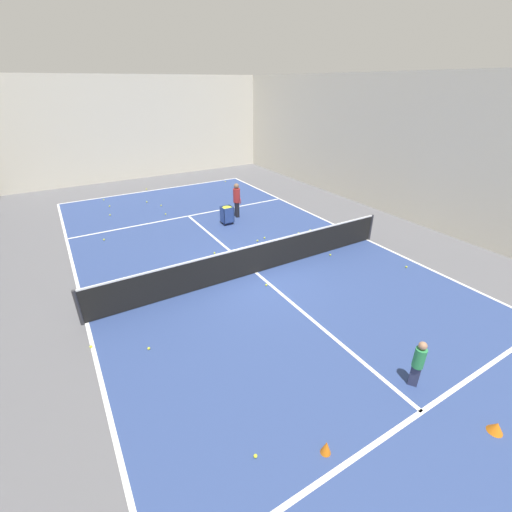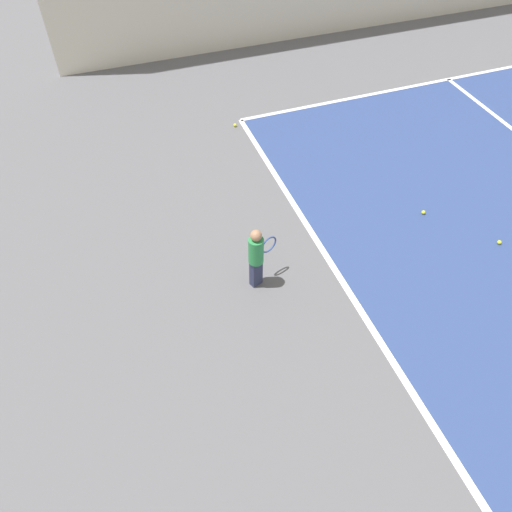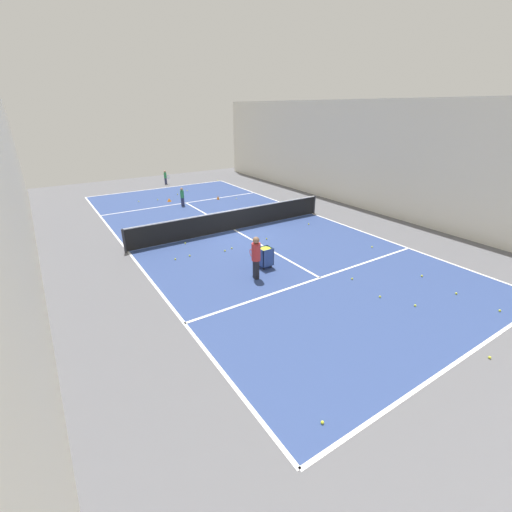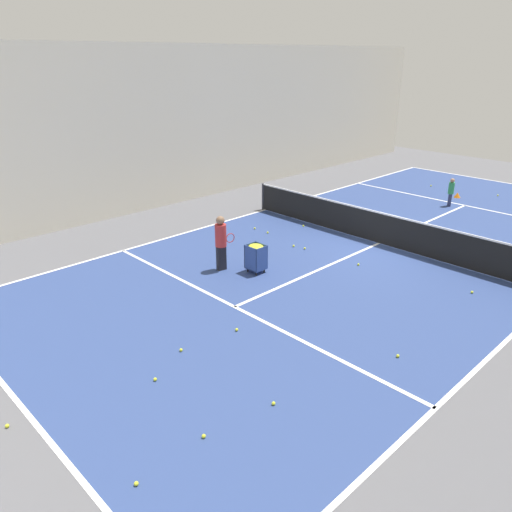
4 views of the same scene
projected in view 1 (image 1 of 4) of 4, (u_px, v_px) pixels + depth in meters
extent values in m
plane|color=#5B5B60|center=(256.00, 273.00, 11.60)|extent=(33.80, 33.80, 0.00)
cube|color=navy|center=(256.00, 273.00, 11.60)|extent=(10.59, 23.20, 0.00)
cube|color=white|center=(157.00, 190.00, 20.47)|extent=(10.59, 0.10, 0.00)
cube|color=white|center=(87.00, 323.00, 9.19)|extent=(0.10, 23.20, 0.00)
cube|color=white|center=(367.00, 240.00, 14.01)|extent=(0.10, 23.20, 0.00)
cube|color=white|center=(422.00, 412.00, 6.72)|extent=(10.59, 0.10, 0.00)
cube|color=white|center=(188.00, 216.00, 16.48)|extent=(10.59, 0.10, 0.00)
cube|color=white|center=(256.00, 273.00, 11.60)|extent=(0.10, 12.76, 0.00)
cube|color=silver|center=(436.00, 154.00, 14.14)|extent=(0.15, 30.10, 6.19)
cube|color=silver|center=(135.00, 129.00, 21.65)|extent=(17.19, 0.15, 6.19)
cylinder|color=#2D2D33|center=(78.00, 308.00, 8.90)|extent=(0.10, 0.10, 1.07)
cylinder|color=#2D2D33|center=(371.00, 227.00, 13.81)|extent=(0.10, 0.10, 1.07)
cube|color=black|center=(256.00, 259.00, 11.36)|extent=(10.69, 0.03, 1.00)
cube|color=white|center=(256.00, 245.00, 11.13)|extent=(10.69, 0.04, 0.05)
cube|color=black|center=(237.00, 209.00, 16.24)|extent=(0.20, 0.28, 0.73)
cylinder|color=#B22D2D|center=(237.00, 195.00, 15.93)|extent=(0.38, 0.38, 0.65)
sphere|color=#846047|center=(236.00, 186.00, 15.73)|extent=(0.24, 0.24, 0.24)
torus|color=#B22D2D|center=(240.00, 201.00, 15.73)|extent=(0.08, 0.28, 0.28)
cube|color=#2D3351|center=(414.00, 375.00, 7.22)|extent=(0.20, 0.22, 0.52)
cylinder|color=#2D8C4C|center=(419.00, 358.00, 6.99)|extent=(0.32, 0.32, 0.46)
sphere|color=#A87A5B|center=(423.00, 346.00, 6.85)|extent=(0.17, 0.17, 0.17)
cube|color=#2D478C|center=(227.00, 221.00, 15.53)|extent=(0.50, 0.45, 0.02)
cube|color=#2D478C|center=(229.00, 216.00, 15.20)|extent=(0.50, 0.02, 0.70)
cube|color=#2D478C|center=(225.00, 213.00, 15.53)|extent=(0.50, 0.02, 0.70)
cube|color=#2D478C|center=(222.00, 215.00, 15.26)|extent=(0.02, 0.45, 0.70)
cube|color=#2D478C|center=(232.00, 213.00, 15.48)|extent=(0.02, 0.45, 0.70)
ellipsoid|color=yellow|center=(227.00, 208.00, 15.24)|extent=(0.46, 0.41, 0.16)
cylinder|color=black|center=(225.00, 224.00, 15.35)|extent=(0.05, 0.05, 0.12)
cylinder|color=black|center=(232.00, 223.00, 15.51)|extent=(0.05, 0.05, 0.12)
cylinder|color=black|center=(222.00, 222.00, 15.60)|extent=(0.05, 0.05, 0.12)
cylinder|color=black|center=(229.00, 221.00, 15.75)|extent=(0.05, 0.05, 0.12)
cone|color=orange|center=(326.00, 447.00, 5.92)|extent=(0.19, 0.19, 0.27)
cone|color=orange|center=(496.00, 427.00, 6.29)|extent=(0.28, 0.28, 0.22)
sphere|color=yellow|center=(110.00, 215.00, 16.51)|extent=(0.07, 0.07, 0.07)
sphere|color=yellow|center=(146.00, 189.00, 20.50)|extent=(0.07, 0.07, 0.07)
sphere|color=yellow|center=(110.00, 206.00, 17.68)|extent=(0.07, 0.07, 0.07)
sphere|color=yellow|center=(214.00, 253.00, 12.85)|extent=(0.07, 0.07, 0.07)
sphere|color=yellow|center=(313.00, 248.00, 13.25)|extent=(0.07, 0.07, 0.07)
sphere|color=yellow|center=(266.00, 285.00, 10.84)|extent=(0.07, 0.07, 0.07)
sphere|color=yellow|center=(265.00, 238.00, 14.10)|extent=(0.07, 0.07, 0.07)
sphere|color=yellow|center=(330.00, 255.00, 12.72)|extent=(0.07, 0.07, 0.07)
sphere|color=yellow|center=(161.00, 205.00, 17.78)|extent=(0.07, 0.07, 0.07)
sphere|color=yellow|center=(149.00, 348.00, 8.26)|extent=(0.07, 0.07, 0.07)
sphere|color=yellow|center=(298.00, 233.00, 14.53)|extent=(0.07, 0.07, 0.07)
sphere|color=yellow|center=(166.00, 214.00, 16.63)|extent=(0.07, 0.07, 0.07)
sphere|color=yellow|center=(257.00, 241.00, 13.85)|extent=(0.07, 0.07, 0.07)
sphere|color=yellow|center=(255.00, 456.00, 5.89)|extent=(0.07, 0.07, 0.07)
sphere|color=yellow|center=(133.00, 282.00, 10.97)|extent=(0.07, 0.07, 0.07)
sphere|color=yellow|center=(104.00, 200.00, 18.65)|extent=(0.07, 0.07, 0.07)
sphere|color=yellow|center=(310.00, 230.00, 14.83)|extent=(0.07, 0.07, 0.07)
sphere|color=yellow|center=(225.00, 181.00, 22.05)|extent=(0.07, 0.07, 0.07)
sphere|color=yellow|center=(147.00, 202.00, 18.30)|extent=(0.07, 0.07, 0.07)
sphere|color=yellow|center=(91.00, 347.00, 8.32)|extent=(0.07, 0.07, 0.07)
sphere|color=yellow|center=(406.00, 267.00, 11.89)|extent=(0.07, 0.07, 0.07)
sphere|color=yellow|center=(104.00, 240.00, 13.94)|extent=(0.07, 0.07, 0.07)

